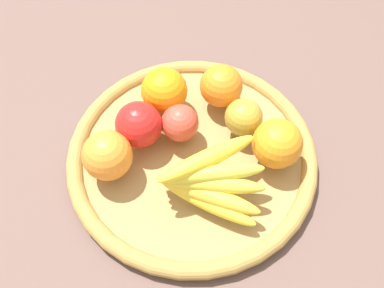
# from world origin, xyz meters

# --- Properties ---
(ground_plane) EXTENTS (2.40, 2.40, 0.00)m
(ground_plane) POSITION_xyz_m (0.00, 0.00, 0.00)
(ground_plane) COLOR brown
(ground_plane) RESTS_ON ground
(basket) EXTENTS (0.43, 0.43, 0.03)m
(basket) POSITION_xyz_m (0.00, 0.00, 0.01)
(basket) COLOR #A0804B
(basket) RESTS_ON ground_plane
(apple_1) EXTENTS (0.09, 0.09, 0.08)m
(apple_1) POSITION_xyz_m (0.09, -0.02, 0.07)
(apple_1) COLOR red
(apple_1) RESTS_ON basket
(banana_bunch) EXTENTS (0.17, 0.15, 0.08)m
(banana_bunch) POSITION_xyz_m (-0.03, 0.08, 0.07)
(banana_bunch) COLOR yellow
(banana_bunch) RESTS_ON basket
(apple_2) EXTENTS (0.08, 0.08, 0.07)m
(apple_2) POSITION_xyz_m (-0.08, -0.05, 0.06)
(apple_2) COLOR #A89230
(apple_2) RESTS_ON basket
(orange_3) EXTENTS (0.11, 0.11, 0.08)m
(orange_3) POSITION_xyz_m (0.06, -0.09, 0.07)
(orange_3) COLOR orange
(orange_3) RESTS_ON basket
(orange_1) EXTENTS (0.12, 0.12, 0.08)m
(orange_1) POSITION_xyz_m (-0.14, -0.00, 0.07)
(orange_1) COLOR orange
(orange_1) RESTS_ON basket
(orange_0) EXTENTS (0.09, 0.09, 0.08)m
(orange_0) POSITION_xyz_m (0.13, 0.05, 0.07)
(orange_0) COLOR orange
(orange_0) RESTS_ON basket
(apple_0) EXTENTS (0.07, 0.07, 0.06)m
(apple_0) POSITION_xyz_m (0.02, -0.03, 0.06)
(apple_0) COLOR #D04635
(apple_0) RESTS_ON basket
(orange_2) EXTENTS (0.10, 0.10, 0.08)m
(orange_2) POSITION_xyz_m (-0.04, -0.12, 0.07)
(orange_2) COLOR orange
(orange_2) RESTS_ON basket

